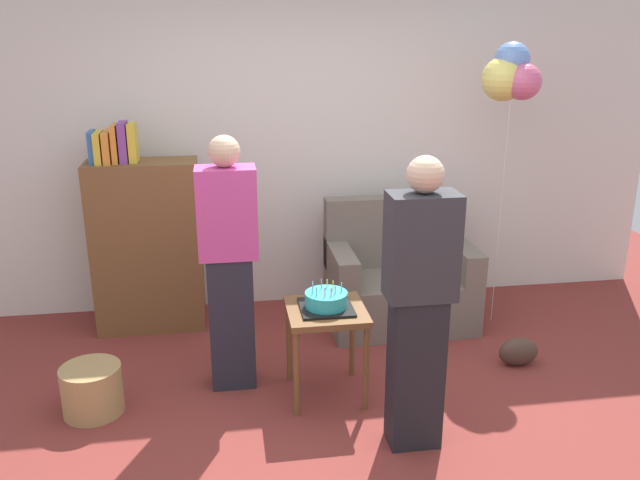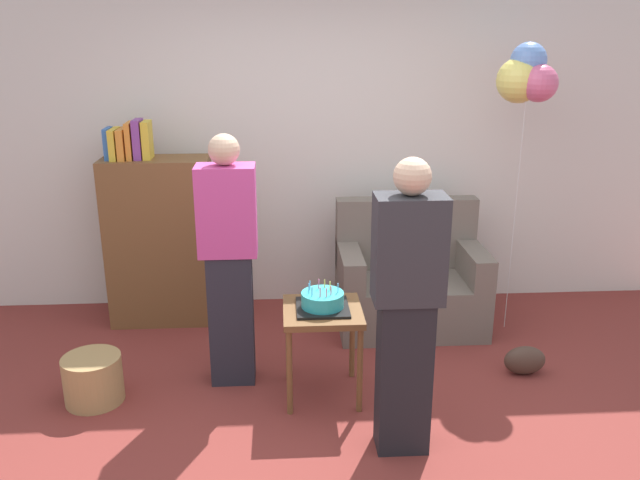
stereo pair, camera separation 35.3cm
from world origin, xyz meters
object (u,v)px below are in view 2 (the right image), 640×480
at_px(couch, 409,283).
at_px(bookshelf, 160,238).
at_px(person_blowing_candles, 229,261).
at_px(wicker_basket, 93,379).
at_px(person_holding_cake, 407,309).
at_px(handbag, 525,360).
at_px(side_table, 323,322).
at_px(balloon_bunch, 527,76).
at_px(birthday_cake, 323,301).

distance_m(couch, bookshelf, 1.96).
bearing_deg(person_blowing_candles, wicker_basket, 179.55).
relative_size(bookshelf, person_holding_cake, 0.97).
distance_m(person_blowing_candles, handbag, 2.08).
bearing_deg(wicker_basket, person_blowing_candles, 14.05).
relative_size(side_table, person_holding_cake, 0.36).
distance_m(couch, balloon_bunch, 1.73).
bearing_deg(wicker_basket, balloon_bunch, 17.70).
distance_m(person_blowing_candles, wicker_basket, 1.11).
distance_m(wicker_basket, handbag, 2.80).
bearing_deg(couch, balloon_bunch, -4.86).
distance_m(person_holding_cake, wicker_basket, 2.03).
distance_m(couch, wicker_basket, 2.39).
bearing_deg(side_table, bookshelf, 134.49).
bearing_deg(couch, handbag, -52.85).
height_order(birthday_cake, handbag, birthday_cake).
distance_m(birthday_cake, wicker_basket, 1.51).
xyz_separation_m(birthday_cake, balloon_bunch, (1.49, 0.94, 1.26)).
bearing_deg(person_blowing_candles, bookshelf, 107.27).
relative_size(couch, side_table, 1.86).
height_order(bookshelf, balloon_bunch, balloon_bunch).
bearing_deg(wicker_basket, side_table, -0.36).
xyz_separation_m(birthday_cake, wicker_basket, (-1.42, 0.01, -0.49)).
height_order(side_table, balloon_bunch, balloon_bunch).
xyz_separation_m(person_blowing_candles, wicker_basket, (-0.85, -0.21, -0.68)).
bearing_deg(couch, birthday_cake, -126.35).
relative_size(person_holding_cake, balloon_bunch, 0.77).
bearing_deg(person_holding_cake, couch, -77.20).
xyz_separation_m(person_blowing_candles, handbag, (1.94, -0.05, -0.73)).
relative_size(person_blowing_candles, handbag, 5.82).
relative_size(couch, handbag, 3.93).
relative_size(wicker_basket, balloon_bunch, 0.17).
bearing_deg(bookshelf, balloon_bunch, -5.58).
distance_m(birthday_cake, person_blowing_candles, 0.64).
xyz_separation_m(side_table, person_blowing_candles, (-0.57, 0.22, 0.33)).
height_order(bookshelf, wicker_basket, bookshelf).
bearing_deg(handbag, couch, 127.15).
distance_m(side_table, birthday_cake, 0.14).
height_order(bookshelf, person_blowing_candles, person_blowing_candles).
height_order(couch, person_holding_cake, person_holding_cake).
relative_size(couch, person_holding_cake, 0.67).
height_order(couch, balloon_bunch, balloon_bunch).
distance_m(couch, birthday_cake, 1.28).
xyz_separation_m(birthday_cake, handbag, (1.37, 0.17, -0.54)).
distance_m(birthday_cake, person_holding_cake, 0.72).
height_order(bookshelf, birthday_cake, bookshelf).
relative_size(bookshelf, person_blowing_candles, 0.97).
xyz_separation_m(handbag, balloon_bunch, (0.12, 0.77, 1.80)).
distance_m(couch, person_holding_cake, 1.68).
bearing_deg(person_holding_cake, birthday_cake, -29.99).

